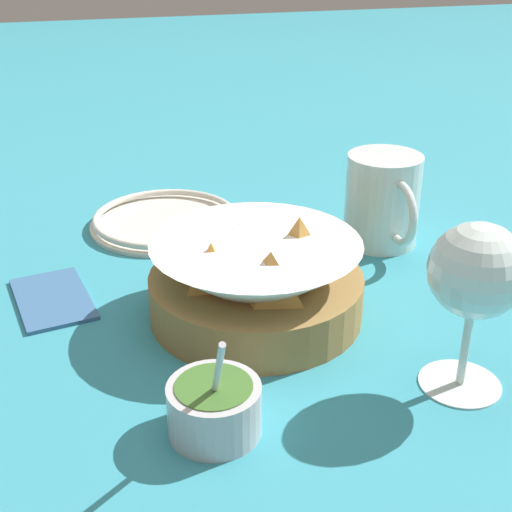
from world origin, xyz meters
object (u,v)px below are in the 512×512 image
(wine_glass, at_px, (476,276))
(sauce_cup, at_px, (214,406))
(side_plate, at_px, (166,220))
(beer_mug, at_px, (383,203))
(food_basket, at_px, (256,282))

(wine_glass, bearing_deg, sauce_cup, -88.68)
(wine_glass, xyz_separation_m, side_plate, (-0.39, -0.19, -0.09))
(wine_glass, bearing_deg, beer_mug, 169.95)
(sauce_cup, height_order, wine_glass, wine_glass)
(sauce_cup, distance_m, beer_mug, 0.38)
(food_basket, height_order, sauce_cup, sauce_cup)
(sauce_cup, height_order, beer_mug, beer_mug)
(food_basket, relative_size, side_plate, 1.10)
(beer_mug, distance_m, side_plate, 0.26)
(sauce_cup, distance_m, wine_glass, 0.22)
(wine_glass, height_order, side_plate, wine_glass)
(food_basket, xyz_separation_m, wine_glass, (0.15, 0.13, 0.07))
(sauce_cup, xyz_separation_m, side_plate, (-0.39, 0.02, -0.02))
(food_basket, bearing_deg, sauce_cup, -25.20)
(side_plate, bearing_deg, food_basket, 12.69)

